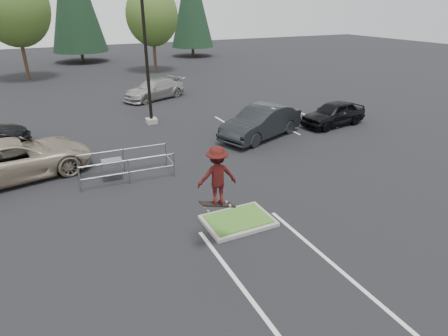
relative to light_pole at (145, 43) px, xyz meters
name	(u,v)px	position (x,y,z in m)	size (l,w,h in m)	color
ground	(238,222)	(-0.50, -12.00, -4.56)	(120.00, 120.00, 0.00)	black
grass_median	(238,220)	(-0.50, -12.00, -4.48)	(2.20, 1.60, 0.16)	gray
stall_lines	(148,164)	(-1.85, -5.98, -4.56)	(22.62, 17.60, 0.01)	silver
light_pole	(145,43)	(0.00, 0.00, 0.00)	(0.70, 0.60, 10.12)	gray
decid_b	(15,10)	(-6.51, 18.53, 1.48)	(5.89, 5.89, 9.64)	#38281C
decid_c	(152,17)	(5.49, 17.83, 0.69)	(5.12, 5.12, 8.38)	#38281C
conif_c	(191,0)	(13.50, 27.50, 2.29)	(5.50, 5.50, 12.50)	#38281C
cart_corral	(115,164)	(-3.42, -6.94, -3.90)	(3.77, 1.53, 1.05)	gray
skateboarder	(217,176)	(-1.70, -13.00, -2.21)	(1.16, 0.78, 1.90)	black
car_l_tan	(15,159)	(-7.00, -5.00, -3.75)	(2.69, 5.83, 1.62)	gray
car_r_charc	(261,122)	(4.55, -5.00, -3.73)	(1.75, 5.02, 1.65)	black
car_r_black	(334,113)	(9.50, -5.00, -3.86)	(1.66, 4.12, 1.40)	black
car_far_silver	(155,89)	(2.02, 6.00, -3.84)	(2.00, 4.93, 1.43)	#A5A5A0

